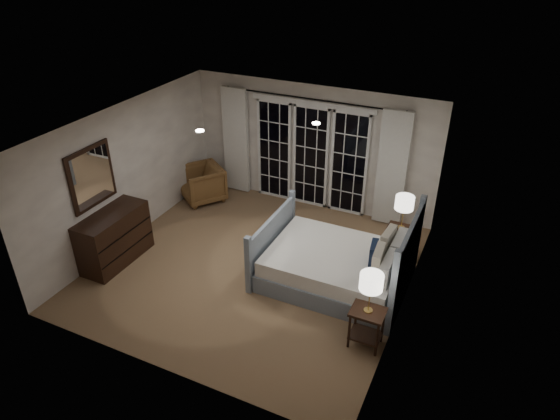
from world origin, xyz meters
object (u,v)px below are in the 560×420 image
at_px(lamp_right, 405,203).
at_px(dresser, 114,238).
at_px(nightstand_left, 367,323).
at_px(lamp_left, 371,282).
at_px(armchair, 202,184).
at_px(nightstand_right, 400,238).
at_px(bed, 338,265).

height_order(lamp_right, dresser, lamp_right).
distance_m(nightstand_left, lamp_right, 2.38).
bearing_deg(lamp_right, dresser, -153.70).
distance_m(lamp_left, armchair, 5.10).
height_order(nightstand_right, lamp_left, lamp_left).
bearing_deg(armchair, lamp_left, 4.90).
distance_m(nightstand_left, armchair, 5.05).
bearing_deg(armchair, nightstand_right, 31.47).
bearing_deg(dresser, lamp_right, 26.30).
distance_m(lamp_left, dresser, 4.50).
relative_size(lamp_right, armchair, 0.73).
height_order(nightstand_left, lamp_right, lamp_right).
relative_size(nightstand_left, nightstand_right, 1.01).
distance_m(nightstand_right, lamp_left, 2.38).
xyz_separation_m(bed, dresser, (-3.64, -1.03, 0.13)).
height_order(nightstand_left, armchair, armchair).
height_order(lamp_left, dresser, lamp_left).
height_order(armchair, dresser, dresser).
relative_size(nightstand_left, dresser, 0.46).
bearing_deg(dresser, lamp_left, -1.55).
bearing_deg(lamp_left, dresser, 178.45).
bearing_deg(nightstand_right, lamp_left, -87.61).
bearing_deg(nightstand_left, bed, 125.30).
bearing_deg(lamp_right, nightstand_left, -87.61).
bearing_deg(nightstand_left, dresser, 178.45).
relative_size(nightstand_left, armchair, 0.73).
bearing_deg(bed, nightstand_left, -54.70).
xyz_separation_m(lamp_left, dresser, (-4.46, 0.12, -0.62)).
distance_m(bed, nightstand_left, 1.41).
height_order(nightstand_right, lamp_right, lamp_right).
bearing_deg(dresser, armchair, 87.02).
bearing_deg(nightstand_left, nightstand_right, 92.39).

